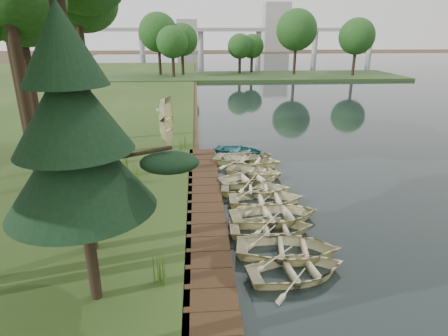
{
  "coord_description": "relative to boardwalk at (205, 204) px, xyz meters",
  "views": [
    {
      "loc": [
        -1.86,
        -15.4,
        7.56
      ],
      "look_at": [
        -0.63,
        1.52,
        1.33
      ],
      "focal_mm": 30.0,
      "sensor_mm": 36.0,
      "label": 1
    }
  ],
  "objects": [
    {
      "name": "ground",
      "position": [
        1.6,
        0.0,
        -0.15
      ],
      "size": [
        300.0,
        300.0,
        0.0
      ],
      "primitive_type": "plane",
      "color": "#3D2F1D"
    },
    {
      "name": "boardwalk",
      "position": [
        0.0,
        0.0,
        0.0
      ],
      "size": [
        1.6,
        16.0,
        0.3
      ],
      "primitive_type": "cube",
      "color": "#342214",
      "rests_on": "ground"
    },
    {
      "name": "peninsula",
      "position": [
        9.6,
        50.0,
        0.08
      ],
      "size": [
        50.0,
        14.0,
        0.45
      ],
      "primitive_type": "cube",
      "color": "#2B431D",
      "rests_on": "ground"
    },
    {
      "name": "far_trees",
      "position": [
        6.27,
        50.0,
        6.28
      ],
      "size": [
        45.6,
        5.6,
        8.8
      ],
      "color": "black",
      "rests_on": "peninsula"
    },
    {
      "name": "bridge",
      "position": [
        13.91,
        120.0,
        6.93
      ],
      "size": [
        95.9,
        4.0,
        8.6
      ],
      "color": "#A5A5A0",
      "rests_on": "ground"
    },
    {
      "name": "building_a",
      "position": [
        31.6,
        140.0,
        8.85
      ],
      "size": [
        10.0,
        8.0,
        18.0
      ],
      "primitive_type": "cube",
      "color": "#A5A5A0",
      "rests_on": "ground"
    },
    {
      "name": "building_b",
      "position": [
        -3.4,
        145.0,
        5.85
      ],
      "size": [
        8.0,
        8.0,
        12.0
      ],
      "primitive_type": "cube",
      "color": "#A5A5A0",
      "rests_on": "ground"
    },
    {
      "name": "rowboat_0",
      "position": [
        2.84,
        -5.41,
        0.24
      ],
      "size": [
        3.65,
        2.86,
        0.69
      ],
      "primitive_type": "imported",
      "rotation": [
        0.0,
        0.0,
        1.73
      ],
      "color": "beige",
      "rests_on": "water"
    },
    {
      "name": "rowboat_1",
      "position": [
        2.81,
        -4.21,
        0.28
      ],
      "size": [
        4.03,
        3.13,
        0.77
      ],
      "primitive_type": "imported",
      "rotation": [
        0.0,
        0.0,
        1.43
      ],
      "color": "beige",
      "rests_on": "water"
    },
    {
      "name": "rowboat_2",
      "position": [
        2.53,
        -2.66,
        0.25
      ],
      "size": [
        3.35,
        2.41,
        0.69
      ],
      "primitive_type": "imported",
      "rotation": [
        0.0,
        0.0,
        1.58
      ],
      "color": "beige",
      "rests_on": "water"
    },
    {
      "name": "rowboat_3",
      "position": [
        2.86,
        -1.63,
        0.29
      ],
      "size": [
        4.05,
        3.07,
        0.79
      ],
      "primitive_type": "imported",
      "rotation": [
        0.0,
        0.0,
        1.67
      ],
      "color": "beige",
      "rests_on": "water"
    },
    {
      "name": "rowboat_4",
      "position": [
        2.8,
        -0.01,
        0.26
      ],
      "size": [
        3.49,
        2.5,
        0.72
      ],
      "primitive_type": "imported",
      "rotation": [
        0.0,
        0.0,
        1.58
      ],
      "color": "beige",
      "rests_on": "water"
    },
    {
      "name": "rowboat_5",
      "position": [
        2.48,
        1.21,
        0.25
      ],
      "size": [
        3.59,
        2.71,
        0.7
      ],
      "primitive_type": "imported",
      "rotation": [
        0.0,
        0.0,
        1.49
      ],
      "color": "beige",
      "rests_on": "water"
    },
    {
      "name": "rowboat_6",
      "position": [
        2.45,
        2.55,
        0.25
      ],
      "size": [
        3.94,
        3.27,
        0.71
      ],
      "primitive_type": "imported",
      "rotation": [
        0.0,
        0.0,
        1.84
      ],
      "color": "beige",
      "rests_on": "water"
    },
    {
      "name": "rowboat_7",
      "position": [
        2.81,
        3.69,
        0.22
      ],
      "size": [
        3.74,
        3.26,
        0.65
      ],
      "primitive_type": "imported",
      "rotation": [
        0.0,
        0.0,
        1.17
      ],
      "color": "beige",
      "rests_on": "water"
    },
    {
      "name": "rowboat_8",
      "position": [
        2.59,
        5.33,
        0.32
      ],
      "size": [
        4.76,
        4.08,
        0.83
      ],
      "primitive_type": "imported",
      "rotation": [
        0.0,
        0.0,
        1.22
      ],
      "color": "beige",
      "rests_on": "water"
    },
    {
      "name": "rowboat_9",
      "position": [
        2.8,
        6.15,
        0.23
      ],
      "size": [
        3.56,
        2.86,
        0.66
      ],
      "primitive_type": "imported",
      "rotation": [
        0.0,
        0.0,
        1.78
      ],
      "color": "beige",
      "rests_on": "water"
    },
    {
      "name": "rowboat_10",
      "position": [
        2.44,
        7.41,
        0.24
      ],
      "size": [
        3.9,
        3.42,
        0.67
      ],
      "primitive_type": "imported",
      "rotation": [
        0.0,
        0.0,
        1.16
      ],
      "color": "teal",
      "rests_on": "water"
    },
    {
      "name": "stored_rowboat",
      "position": [
        -2.17,
        8.52,
        0.5
      ],
      "size": [
        3.92,
        3.3,
        0.69
      ],
      "primitive_type": "imported",
      "rotation": [
        3.14,
        0.0,
        1.26
      ],
      "color": "beige",
      "rests_on": "bank"
    },
    {
      "name": "tree_4",
      "position": [
        -8.69,
        4.72,
        8.46
      ],
      "size": [
        4.22,
        4.22,
        10.2
      ],
      "color": "black",
      "rests_on": "bank"
    },
    {
      "name": "pine_tree",
      "position": [
        -3.3,
        -6.24,
        5.04
      ],
      "size": [
        3.8,
        3.8,
        7.95
      ],
      "color": "black",
      "rests_on": "bank"
    },
    {
      "name": "reeds_0",
      "position": [
        -1.59,
        -5.68,
        0.69
      ],
      "size": [
        0.6,
        0.6,
        1.08
      ],
      "primitive_type": "cone",
      "color": "#3F661E",
      "rests_on": "bank"
    },
    {
      "name": "reeds_1",
      "position": [
        -3.34,
        2.35,
        0.67
      ],
      "size": [
        0.6,
        0.6,
        1.05
      ],
      "primitive_type": "cone",
      "color": "#3F661E",
      "rests_on": "bank"
    },
    {
      "name": "reeds_2",
      "position": [
        -4.2,
        4.15,
        0.67
      ],
      "size": [
        0.6,
        0.6,
        1.05
      ],
      "primitive_type": "cone",
      "color": "#3F661E",
      "rests_on": "bank"
    },
    {
      "name": "reeds_3",
      "position": [
        -1.26,
        8.19,
        0.67
      ],
      "size": [
        0.6,
        0.6,
        1.03
      ],
      "primitive_type": "cone",
      "color": "#3F661E",
      "rests_on": "bank"
    }
  ]
}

